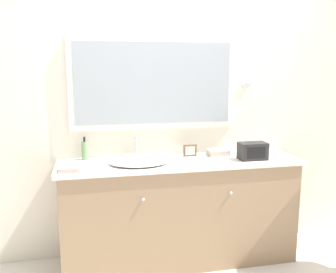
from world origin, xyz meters
name	(u,v)px	position (x,y,z in m)	size (l,w,h in m)	color
wall_back	(172,106)	(-0.01, 0.55, 1.28)	(8.00, 0.18, 2.55)	silver
vanity_counter	(180,211)	(0.00, 0.26, 0.44)	(1.95, 0.52, 0.87)	#937556
sink_basin	(139,161)	(-0.34, 0.24, 0.89)	(0.48, 0.41, 0.19)	silver
soap_bottle	(85,150)	(-0.75, 0.44, 0.95)	(0.05, 0.05, 0.19)	#709966
appliance_box	(253,151)	(0.58, 0.17, 0.94)	(0.22, 0.13, 0.14)	black
picture_frame	(190,151)	(0.11, 0.38, 0.92)	(0.11, 0.01, 0.10)	brown
hand_towel_near_sink	(218,152)	(0.36, 0.37, 0.89)	(0.18, 0.12, 0.05)	#B7A899
hand_towel_far_corner	(69,169)	(-0.86, 0.13, 0.89)	(0.14, 0.13, 0.03)	#B7A899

